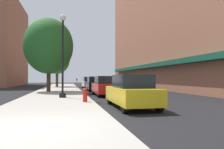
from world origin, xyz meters
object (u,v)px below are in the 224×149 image
(tree_near, at_px, (49,46))
(car_black, at_px, (95,84))
(car_yellow, at_px, (131,92))
(parking_meter_near, at_px, (77,82))
(car_red, at_px, (105,86))
(tree_mid, at_px, (57,60))
(car_white, at_px, (89,83))
(fire_hydrant, at_px, (85,95))
(lamppost, at_px, (63,54))

(tree_near, height_order, car_black, tree_near)
(car_yellow, distance_m, car_black, 13.97)
(parking_meter_near, relative_size, car_red, 0.30)
(parking_meter_near, xyz_separation_m, car_red, (1.95, -8.79, -0.14))
(tree_near, distance_m, car_red, 8.06)
(tree_near, xyz_separation_m, tree_mid, (0.31, 12.24, -0.38))
(car_white, bearing_deg, tree_near, -123.37)
(parking_meter_near, height_order, tree_mid, tree_mid)
(fire_hydrant, relative_size, parking_meter_near, 0.60)
(tree_mid, distance_m, car_red, 18.15)
(fire_hydrant, distance_m, tree_mid, 22.92)
(car_black, bearing_deg, tree_near, -160.70)
(lamppost, distance_m, tree_mid, 19.47)
(car_red, bearing_deg, fire_hydrant, -111.82)
(lamppost, distance_m, car_red, 4.77)
(fire_hydrant, height_order, tree_mid, tree_mid)
(car_red, bearing_deg, car_white, 90.25)
(car_black, height_order, car_white, same)
(lamppost, relative_size, car_white, 1.37)
(tree_mid, bearing_deg, parking_meter_near, -71.93)
(car_white, bearing_deg, lamppost, -104.50)
(tree_near, bearing_deg, car_yellow, -67.87)
(lamppost, height_order, car_black, lamppost)
(fire_hydrant, bearing_deg, car_white, 83.32)
(tree_mid, distance_m, car_white, 7.21)
(tree_near, distance_m, car_white, 10.30)
(parking_meter_near, relative_size, tree_near, 0.17)
(tree_mid, relative_size, car_black, 1.53)
(fire_hydrant, bearing_deg, tree_mid, 96.45)
(lamppost, distance_m, car_black, 9.79)
(lamppost, distance_m, parking_meter_near, 11.35)
(tree_near, relative_size, car_red, 1.75)
(tree_mid, relative_size, car_red, 1.53)
(car_yellow, distance_m, car_white, 20.38)
(lamppost, bearing_deg, car_white, 77.18)
(lamppost, bearing_deg, tree_near, 102.05)
(car_black, bearing_deg, lamppost, -110.77)
(lamppost, height_order, tree_near, tree_near)
(parking_meter_near, bearing_deg, tree_mid, 108.07)
(lamppost, relative_size, tree_mid, 0.90)
(car_white, bearing_deg, car_yellow, -91.68)
(tree_near, distance_m, car_yellow, 13.84)
(tree_near, height_order, car_white, tree_near)
(tree_mid, relative_size, car_yellow, 1.53)
(tree_near, bearing_deg, parking_meter_near, 51.75)
(tree_near, xyz_separation_m, car_red, (5.00, -4.93, -3.96))
(parking_meter_near, xyz_separation_m, tree_mid, (-2.73, 8.37, 3.44))
(lamppost, xyz_separation_m, car_white, (3.47, 15.25, -2.39))
(tree_near, bearing_deg, car_white, 58.31)
(car_red, bearing_deg, lamppost, -147.07)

